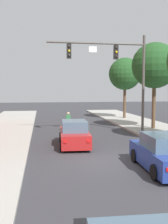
{
  "coord_description": "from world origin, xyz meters",
  "views": [
    {
      "loc": [
        -3.26,
        -12.17,
        3.53
      ],
      "look_at": [
        -0.4,
        5.29,
        2.0
      ],
      "focal_mm": 42.07,
      "sensor_mm": 36.0,
      "label": 1
    }
  ],
  "objects_px": {
    "traffic_signal_mast": "(117,65)",
    "street_tree_third": "(125,74)",
    "street_tree_second": "(155,66)",
    "car_following_blue": "(162,154)",
    "car_lead_red": "(74,134)",
    "pedestrian_crossing_road": "(68,121)"
  },
  "relations": [
    {
      "from": "traffic_signal_mast",
      "to": "street_tree_second",
      "type": "relative_size",
      "value": 1.02
    },
    {
      "from": "street_tree_second",
      "to": "car_following_blue",
      "type": "bearing_deg",
      "value": -112.25
    },
    {
      "from": "traffic_signal_mast",
      "to": "car_following_blue",
      "type": "relative_size",
      "value": 1.75
    },
    {
      "from": "car_following_blue",
      "to": "pedestrian_crossing_road",
      "type": "xyz_separation_m",
      "value": [
        -2.97,
        11.11,
        0.19
      ]
    },
    {
      "from": "car_lead_red",
      "to": "street_tree_third",
      "type": "xyz_separation_m",
      "value": [
        7.75,
        13.8,
        4.6
      ]
    },
    {
      "from": "pedestrian_crossing_road",
      "to": "street_tree_second",
      "type": "relative_size",
      "value": 0.22
    },
    {
      "from": "traffic_signal_mast",
      "to": "street_tree_third",
      "type": "bearing_deg",
      "value": 68.63
    },
    {
      "from": "car_following_blue",
      "to": "street_tree_second",
      "type": "height_order",
      "value": "street_tree_second"
    },
    {
      "from": "traffic_signal_mast",
      "to": "car_lead_red",
      "type": "bearing_deg",
      "value": -137.48
    },
    {
      "from": "street_tree_second",
      "to": "street_tree_third",
      "type": "xyz_separation_m",
      "value": [
        0.11,
        8.42,
        -0.22
      ]
    },
    {
      "from": "car_following_blue",
      "to": "street_tree_third",
      "type": "height_order",
      "value": "street_tree_third"
    },
    {
      "from": "pedestrian_crossing_road",
      "to": "car_lead_red",
      "type": "bearing_deg",
      "value": -92.09
    },
    {
      "from": "car_following_blue",
      "to": "street_tree_third",
      "type": "xyz_separation_m",
      "value": [
        4.58,
        19.32,
        4.6
      ]
    },
    {
      "from": "pedestrian_crossing_road",
      "to": "street_tree_third",
      "type": "bearing_deg",
      "value": 47.38
    },
    {
      "from": "car_following_blue",
      "to": "car_lead_red",
      "type": "bearing_deg",
      "value": 119.92
    },
    {
      "from": "traffic_signal_mast",
      "to": "street_tree_second",
      "type": "bearing_deg",
      "value": 26.87
    },
    {
      "from": "traffic_signal_mast",
      "to": "car_lead_red",
      "type": "xyz_separation_m",
      "value": [
        -3.67,
        -3.37,
        -4.66
      ]
    },
    {
      "from": "traffic_signal_mast",
      "to": "street_tree_third",
      "type": "distance_m",
      "value": 11.2
    },
    {
      "from": "car_lead_red",
      "to": "street_tree_second",
      "type": "height_order",
      "value": "street_tree_second"
    },
    {
      "from": "car_lead_red",
      "to": "car_following_blue",
      "type": "height_order",
      "value": "same"
    },
    {
      "from": "traffic_signal_mast",
      "to": "pedestrian_crossing_road",
      "type": "relative_size",
      "value": 4.59
    },
    {
      "from": "traffic_signal_mast",
      "to": "pedestrian_crossing_road",
      "type": "height_order",
      "value": "traffic_signal_mast"
    }
  ]
}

